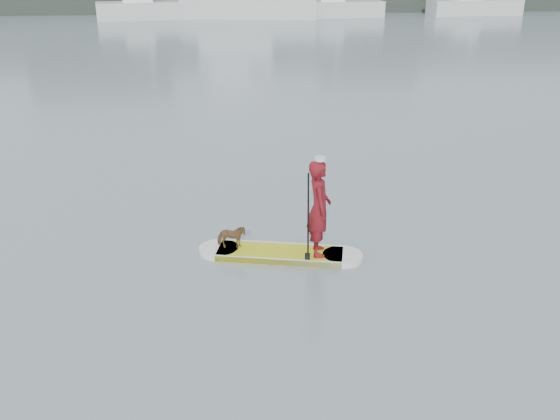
{
  "coord_description": "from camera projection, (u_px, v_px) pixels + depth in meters",
  "views": [
    {
      "loc": [
        2.46,
        -13.01,
        5.66
      ],
      "look_at": [
        3.48,
        -1.87,
        1.0
      ],
      "focal_mm": 40.0,
      "sensor_mm": 36.0,
      "label": 1
    }
  ],
  "objects": [
    {
      "name": "sailboat_f",
      "position": [
        474.0,
        5.0,
        59.03
      ],
      "size": [
        8.94,
        3.37,
        13.1
      ],
      "rotation": [
        0.0,
        0.0,
        0.09
      ],
      "color": "silver",
      "rests_on": "ground"
    },
    {
      "name": "paddle",
      "position": [
        308.0,
        228.0,
        11.84
      ],
      "size": [
        0.1,
        0.3,
        2.0
      ],
      "rotation": [
        0.0,
        0.0,
        -0.22
      ],
      "color": "black",
      "rests_on": "ground"
    },
    {
      "name": "paddleboard",
      "position": [
        280.0,
        253.0,
        12.48
      ],
      "size": [
        3.24,
        1.34,
        0.12
      ],
      "rotation": [
        0.0,
        0.0,
        -0.22
      ],
      "color": "#C3C412",
      "rests_on": "ground"
    },
    {
      "name": "sailboat_d",
      "position": [
        147.0,
        8.0,
        55.31
      ],
      "size": [
        9.32,
        4.35,
        13.21
      ],
      "rotation": [
        0.0,
        0.0,
        0.18
      ],
      "color": "silver",
      "rests_on": "ground"
    },
    {
      "name": "ground",
      "position": [
        118.0,
        225.0,
        13.93
      ],
      "size": [
        140.0,
        140.0,
        0.0
      ],
      "primitive_type": "plane",
      "color": "slate",
      "rests_on": "ground"
    },
    {
      "name": "white_cap",
      "position": [
        320.0,
        159.0,
        11.62
      ],
      "size": [
        0.22,
        0.22,
        0.07
      ],
      "primitive_type": "cylinder",
      "color": "silver",
      "rests_on": "paddler"
    },
    {
      "name": "paddler",
      "position": [
        319.0,
        208.0,
        12.0
      ],
      "size": [
        0.49,
        0.72,
        1.92
      ],
      "primitive_type": "imported",
      "rotation": [
        0.0,
        0.0,
        1.53
      ],
      "color": "maroon",
      "rests_on": "paddleboard"
    },
    {
      "name": "sailboat_e",
      "position": [
        338.0,
        8.0,
        57.05
      ],
      "size": [
        8.34,
        3.58,
        11.72
      ],
      "rotation": [
        0.0,
        0.0,
        0.12
      ],
      "color": "silver",
      "rests_on": "ground"
    },
    {
      "name": "dog",
      "position": [
        231.0,
        237.0,
        12.48
      ],
      "size": [
        0.59,
        0.3,
        0.48
      ],
      "primitive_type": "imported",
      "rotation": [
        0.0,
        0.0,
        1.5
      ],
      "color": "#52341C",
      "rests_on": "paddleboard"
    }
  ]
}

